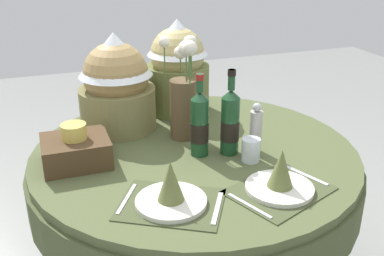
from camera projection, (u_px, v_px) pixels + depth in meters
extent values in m
cylinder|color=#4C5633|center=(195.00, 153.00, 1.91)|extent=(1.35, 1.35, 0.04)
cylinder|color=#464F2E|center=(195.00, 175.00, 1.95)|extent=(1.38, 1.38, 0.17)
cylinder|color=black|center=(194.00, 224.00, 2.05)|extent=(0.12, 0.12, 0.69)
cube|color=#41492B|center=(171.00, 204.00, 1.51)|extent=(0.42, 0.40, 0.00)
cylinder|color=silver|center=(171.00, 201.00, 1.50)|extent=(0.24, 0.24, 0.02)
cone|color=#606B38|center=(171.00, 181.00, 1.47)|extent=(0.09, 0.09, 0.14)
cube|color=silver|center=(127.00, 198.00, 1.53)|extent=(0.11, 0.17, 0.00)
cube|color=silver|center=(217.00, 208.00, 1.48)|extent=(0.11, 0.17, 0.00)
cube|color=#41492B|center=(279.00, 190.00, 1.59)|extent=(0.41, 0.37, 0.00)
cylinder|color=silver|center=(279.00, 188.00, 1.58)|extent=(0.24, 0.24, 0.02)
cone|color=#606B38|center=(281.00, 168.00, 1.55)|extent=(0.09, 0.09, 0.14)
cube|color=silver|center=(249.00, 205.00, 1.49)|extent=(0.08, 0.18, 0.00)
cube|color=silver|center=(306.00, 175.00, 1.68)|extent=(0.08, 0.18, 0.00)
cylinder|color=brown|center=(183.00, 109.00, 1.96)|extent=(0.11, 0.11, 0.26)
sphere|color=silver|center=(191.00, 41.00, 1.92)|extent=(0.05, 0.05, 0.05)
cylinder|color=#4C7038|center=(191.00, 60.00, 1.95)|extent=(0.01, 0.01, 0.13)
sphere|color=silver|center=(180.00, 53.00, 1.96)|extent=(0.06, 0.06, 0.06)
cylinder|color=#4C7038|center=(180.00, 65.00, 1.98)|extent=(0.01, 0.01, 0.08)
sphere|color=silver|center=(191.00, 48.00, 1.79)|extent=(0.06, 0.06, 0.06)
cylinder|color=#4C7038|center=(191.00, 69.00, 1.82)|extent=(0.01, 0.01, 0.13)
sphere|color=silver|center=(189.00, 41.00, 1.89)|extent=(0.05, 0.05, 0.05)
cylinder|color=#4C7038|center=(189.00, 61.00, 1.92)|extent=(0.01, 0.01, 0.14)
sphere|color=silver|center=(164.00, 42.00, 1.88)|extent=(0.05, 0.05, 0.05)
cylinder|color=#4C7038|center=(165.00, 62.00, 1.91)|extent=(0.01, 0.01, 0.14)
sphere|color=silver|center=(187.00, 49.00, 1.83)|extent=(0.07, 0.07, 0.07)
cylinder|color=#4C7038|center=(187.00, 68.00, 1.86)|extent=(0.01, 0.01, 0.12)
cylinder|color=#194223|center=(230.00, 126.00, 1.82)|extent=(0.07, 0.07, 0.24)
cylinder|color=black|center=(230.00, 130.00, 1.82)|extent=(0.08, 0.08, 0.08)
cone|color=#194223|center=(231.00, 94.00, 1.76)|extent=(0.07, 0.07, 0.03)
cylinder|color=#194223|center=(232.00, 80.00, 1.74)|extent=(0.03, 0.03, 0.08)
cylinder|color=black|center=(232.00, 73.00, 1.73)|extent=(0.03, 0.03, 0.02)
cylinder|color=#194223|center=(200.00, 128.00, 1.80)|extent=(0.07, 0.07, 0.24)
cylinder|color=black|center=(200.00, 132.00, 1.81)|extent=(0.07, 0.07, 0.08)
cone|color=#194223|center=(200.00, 96.00, 1.75)|extent=(0.07, 0.07, 0.03)
cylinder|color=#194223|center=(200.00, 83.00, 1.73)|extent=(0.03, 0.03, 0.07)
cylinder|color=maroon|center=(200.00, 77.00, 1.72)|extent=(0.03, 0.03, 0.02)
cylinder|color=silver|center=(251.00, 150.00, 1.78)|extent=(0.07, 0.07, 0.09)
cylinder|color=#B7B2AD|center=(256.00, 132.00, 1.84)|extent=(0.05, 0.05, 0.18)
sphere|color=#B7B7BC|center=(257.00, 107.00, 1.80)|extent=(0.04, 0.04, 0.04)
cylinder|color=olive|center=(118.00, 108.00, 2.07)|extent=(0.35, 0.35, 0.19)
sphere|color=#9E7F4C|center=(116.00, 75.00, 2.01)|extent=(0.29, 0.29, 0.29)
cone|color=silver|center=(114.00, 54.00, 1.97)|extent=(0.33, 0.33, 0.19)
cylinder|color=olive|center=(178.00, 88.00, 2.27)|extent=(0.31, 0.31, 0.23)
sphere|color=tan|center=(177.00, 54.00, 2.20)|extent=(0.27, 0.27, 0.27)
cone|color=silver|center=(177.00, 37.00, 2.17)|extent=(0.30, 0.30, 0.17)
cube|color=#47331E|center=(76.00, 151.00, 1.75)|extent=(0.25, 0.22, 0.11)
cylinder|color=gold|center=(74.00, 132.00, 1.72)|extent=(0.10, 0.10, 0.06)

